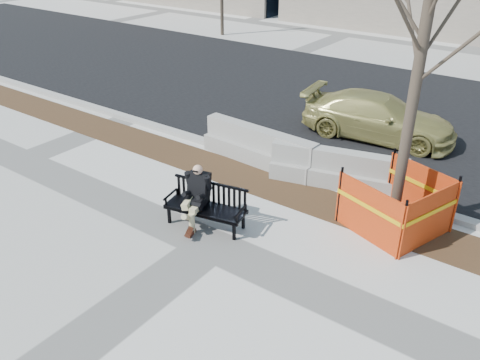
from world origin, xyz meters
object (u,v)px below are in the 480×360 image
(bench, at_px, (206,225))
(jersey_barrier_left, at_px, (259,162))
(seated_man, at_px, (198,222))
(tree_fence, at_px, (392,226))
(jersey_barrier_right, at_px, (336,185))
(sedan, at_px, (376,137))

(bench, bearing_deg, jersey_barrier_left, 92.49)
(seated_man, xyz_separation_m, tree_fence, (3.23, 2.16, 0.00))
(seated_man, xyz_separation_m, jersey_barrier_left, (-0.55, 3.02, 0.00))
(bench, relative_size, jersey_barrier_left, 0.52)
(seated_man, distance_m, jersey_barrier_left, 3.07)
(jersey_barrier_left, distance_m, jersey_barrier_right, 2.09)
(jersey_barrier_right, bearing_deg, jersey_barrier_left, 167.11)
(sedan, bearing_deg, seated_man, 162.88)
(tree_fence, distance_m, jersey_barrier_right, 1.92)
(seated_man, bearing_deg, jersey_barrier_left, 88.51)
(seated_man, bearing_deg, sedan, 67.51)
(bench, xyz_separation_m, seated_man, (-0.22, -0.00, 0.00))
(jersey_barrier_right, bearing_deg, tree_fence, -42.76)
(sedan, bearing_deg, bench, 164.83)
(seated_man, xyz_separation_m, jersey_barrier_right, (1.55, 3.07, 0.00))
(bench, distance_m, jersey_barrier_left, 3.11)
(jersey_barrier_right, bearing_deg, seated_man, -131.03)
(seated_man, height_order, sedan, seated_man)
(bench, distance_m, seated_man, 0.22)
(tree_fence, height_order, jersey_barrier_right, tree_fence)
(sedan, bearing_deg, jersey_barrier_right, -179.98)
(seated_man, distance_m, sedan, 6.37)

